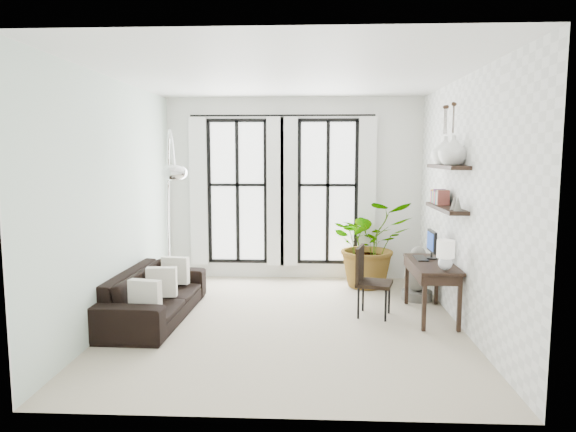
# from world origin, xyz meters

# --- Properties ---
(floor) EXTENTS (5.00, 5.00, 0.00)m
(floor) POSITION_xyz_m (0.00, 0.00, 0.00)
(floor) COLOR #B3A58E
(floor) RESTS_ON ground
(ceiling) EXTENTS (5.00, 5.00, 0.00)m
(ceiling) POSITION_xyz_m (0.00, 0.00, 3.20)
(ceiling) COLOR white
(ceiling) RESTS_ON wall_back
(wall_left) EXTENTS (0.00, 5.00, 5.00)m
(wall_left) POSITION_xyz_m (-2.25, 0.00, 1.60)
(wall_left) COLOR silver
(wall_left) RESTS_ON floor
(wall_right) EXTENTS (0.00, 5.00, 5.00)m
(wall_right) POSITION_xyz_m (2.25, 0.00, 1.60)
(wall_right) COLOR white
(wall_right) RESTS_ON floor
(wall_back) EXTENTS (4.50, 0.00, 4.50)m
(wall_back) POSITION_xyz_m (0.00, 2.50, 1.60)
(wall_back) COLOR white
(wall_back) RESTS_ON floor
(windows) EXTENTS (3.26, 0.13, 2.65)m
(windows) POSITION_xyz_m (-0.20, 2.43, 1.56)
(windows) COLOR white
(windows) RESTS_ON wall_back
(wall_shelves) EXTENTS (0.25, 1.30, 0.60)m
(wall_shelves) POSITION_xyz_m (2.11, 0.35, 1.73)
(wall_shelves) COLOR black
(wall_shelves) RESTS_ON wall_right
(sofa) EXTENTS (0.95, 2.27, 0.65)m
(sofa) POSITION_xyz_m (-1.80, 0.11, 0.33)
(sofa) COLOR black
(sofa) RESTS_ON floor
(throw_pillows) EXTENTS (0.40, 1.52, 0.40)m
(throw_pillows) POSITION_xyz_m (-1.70, 0.11, 0.50)
(throw_pillows) COLOR silver
(throw_pillows) RESTS_ON sofa
(plant) EXTENTS (1.48, 1.34, 1.47)m
(plant) POSITION_xyz_m (1.30, 1.94, 0.73)
(plant) COLOR #2D7228
(plant) RESTS_ON floor
(desk) EXTENTS (0.54, 1.28, 1.15)m
(desk) POSITION_xyz_m (1.95, 0.26, 0.71)
(desk) COLOR black
(desk) RESTS_ON floor
(desk_chair) EXTENTS (0.56, 0.56, 0.96)m
(desk_chair) POSITION_xyz_m (1.10, 0.34, 0.55)
(desk_chair) COLOR black
(desk_chair) RESTS_ON floor
(arc_lamp) EXTENTS (0.76, 1.38, 2.56)m
(arc_lamp) POSITION_xyz_m (-1.70, 0.66, 1.96)
(arc_lamp) COLOR silver
(arc_lamp) RESTS_ON floor
(buddha) EXTENTS (0.46, 0.46, 0.82)m
(buddha) POSITION_xyz_m (1.94, 1.16, 0.35)
(buddha) COLOR slate
(buddha) RESTS_ON floor
(vase_a) EXTENTS (0.37, 0.37, 0.38)m
(vase_a) POSITION_xyz_m (2.11, 0.06, 2.27)
(vase_a) COLOR white
(vase_a) RESTS_ON shelf_upper
(vase_b) EXTENTS (0.37, 0.37, 0.38)m
(vase_b) POSITION_xyz_m (2.11, 0.46, 2.27)
(vase_b) COLOR white
(vase_b) RESTS_ON shelf_upper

